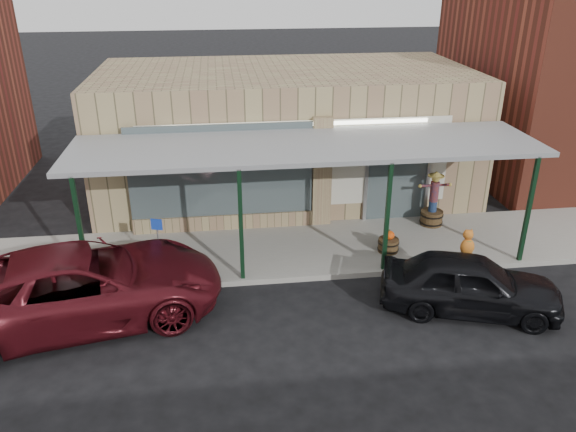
{
  "coord_description": "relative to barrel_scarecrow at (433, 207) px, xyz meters",
  "views": [
    {
      "loc": [
        -2.21,
        -10.0,
        7.34
      ],
      "look_at": [
        -0.61,
        2.6,
        1.57
      ],
      "focal_mm": 35.0,
      "sensor_mm": 36.0,
      "label": 1
    }
  ],
  "objects": [
    {
      "name": "car_maroon",
      "position": [
        -9.32,
        -3.48,
        0.12
      ],
      "size": [
        6.5,
        3.95,
        1.69
      ],
      "primitive_type": "imported",
      "rotation": [
        0.0,
        0.0,
        1.77
      ],
      "color": "#4F0F17",
      "rests_on": "ground"
    },
    {
      "name": "barrel_pumpkin",
      "position": [
        -1.77,
        -1.51,
        -0.34
      ],
      "size": [
        0.7,
        0.7,
        0.65
      ],
      "rotation": [
        0.0,
        0.0,
        -0.34
      ],
      "color": "#4F3C1F",
      "rests_on": "sidewalk"
    },
    {
      "name": "sidewalk",
      "position": [
        -3.97,
        -0.97,
        -0.64
      ],
      "size": [
        40.0,
        3.2,
        0.15
      ],
      "primitive_type": "cube",
      "color": "gray",
      "rests_on": "ground"
    },
    {
      "name": "storefront",
      "position": [
        -3.97,
        3.59,
        1.37
      ],
      "size": [
        12.0,
        6.25,
        4.2
      ],
      "color": "#96865C",
      "rests_on": "ground"
    },
    {
      "name": "barrel_scarecrow",
      "position": [
        0.0,
        0.0,
        0.0
      ],
      "size": [
        1.02,
        0.7,
        1.68
      ],
      "rotation": [
        0.0,
        0.0,
        0.08
      ],
      "color": "#4F3C1F",
      "rests_on": "sidewalk"
    },
    {
      "name": "handicap_sign",
      "position": [
        -7.82,
        -1.73,
        0.34
      ],
      "size": [
        0.29,
        0.11,
        1.42
      ],
      "rotation": [
        0.0,
        0.0,
        -0.3
      ],
      "color": "gray",
      "rests_on": "sidewalk"
    },
    {
      "name": "ground",
      "position": [
        -3.97,
        -4.57,
        -0.72
      ],
      "size": [
        120.0,
        120.0,
        0.0
      ],
      "primitive_type": "plane",
      "color": "black",
      "rests_on": "ground"
    },
    {
      "name": "parked_sedan",
      "position": [
        -0.69,
        -4.24,
        -0.03
      ],
      "size": [
        4.3,
        2.73,
        1.62
      ],
      "rotation": [
        0.0,
        0.0,
        1.27
      ],
      "color": "black",
      "rests_on": "ground"
    },
    {
      "name": "awning",
      "position": [
        -3.97,
        -1.01,
        2.29
      ],
      "size": [
        12.0,
        3.0,
        3.04
      ],
      "color": "gray",
      "rests_on": "ground"
    },
    {
      "name": "block_buildings_near",
      "position": [
        -1.96,
        4.63,
        3.05
      ],
      "size": [
        61.0,
        8.0,
        8.0
      ],
      "color": "brown",
      "rests_on": "ground"
    }
  ]
}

